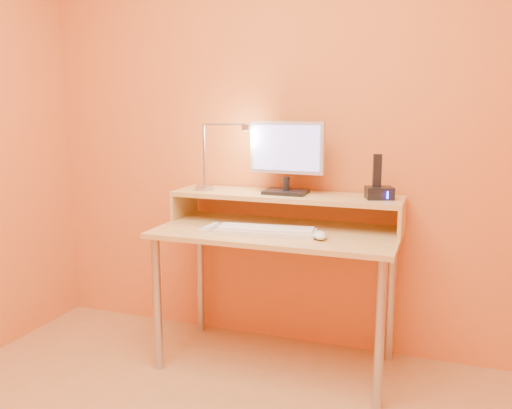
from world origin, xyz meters
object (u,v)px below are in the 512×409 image
at_px(mouse, 320,235).
at_px(remote_control, 211,228).
at_px(keyboard, 266,231).
at_px(phone_dock, 379,193).
at_px(lamp_base, 205,188).
at_px(monitor_panel, 287,148).

distance_m(mouse, remote_control, 0.55).
distance_m(keyboard, remote_control, 0.28).
bearing_deg(keyboard, phone_dock, 19.33).
relative_size(mouse, remote_control, 0.66).
relative_size(lamp_base, phone_dock, 0.77).
bearing_deg(lamp_base, monitor_panel, 5.08).
height_order(monitor_panel, mouse, monitor_panel).
height_order(lamp_base, keyboard, lamp_base).
distance_m(monitor_panel, mouse, 0.53).
relative_size(phone_dock, keyboard, 0.27).
xyz_separation_m(mouse, remote_control, (-0.55, 0.00, -0.01)).
relative_size(lamp_base, mouse, 0.89).
bearing_deg(mouse, lamp_base, 141.97).
bearing_deg(monitor_panel, keyboard, -94.34).
xyz_separation_m(lamp_base, phone_dock, (0.93, 0.03, 0.02)).
height_order(lamp_base, phone_dock, phone_dock).
distance_m(phone_dock, mouse, 0.39).
relative_size(keyboard, mouse, 4.28).
relative_size(monitor_panel, mouse, 3.47).
distance_m(lamp_base, keyboard, 0.50).
relative_size(monitor_panel, remote_control, 2.28).
height_order(monitor_panel, keyboard, monitor_panel).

